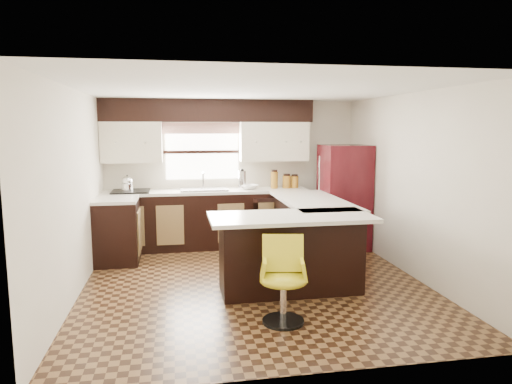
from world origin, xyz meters
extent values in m
plane|color=#49301A|center=(0.00, 0.00, 0.00)|extent=(4.40, 4.40, 0.00)
plane|color=silver|center=(0.00, 0.00, 2.40)|extent=(4.40, 4.40, 0.00)
plane|color=beige|center=(0.00, 2.20, 1.20)|extent=(4.40, 0.00, 4.40)
plane|color=beige|center=(0.00, -2.20, 1.20)|extent=(4.40, 0.00, 4.40)
plane|color=beige|center=(-2.10, 0.00, 1.20)|extent=(0.00, 4.40, 4.40)
plane|color=beige|center=(2.10, 0.00, 1.20)|extent=(0.00, 4.40, 4.40)
cube|color=black|center=(-0.45, 1.90, 0.45)|extent=(3.30, 0.60, 0.90)
cube|color=black|center=(-1.80, 1.25, 0.45)|extent=(0.60, 0.70, 0.90)
cube|color=silver|center=(-0.45, 1.90, 0.92)|extent=(3.30, 0.60, 0.04)
cube|color=silver|center=(-1.80, 1.25, 0.92)|extent=(0.60, 0.70, 0.04)
cube|color=black|center=(-0.40, 2.03, 2.22)|extent=(3.40, 0.35, 0.36)
cube|color=beige|center=(-1.62, 2.03, 1.72)|extent=(0.94, 0.35, 0.64)
cube|color=beige|center=(0.68, 2.03, 1.72)|extent=(1.14, 0.35, 0.64)
cube|color=white|center=(-0.50, 2.18, 1.55)|extent=(1.20, 0.02, 0.90)
cube|color=#D19B93|center=(-0.50, 2.14, 1.94)|extent=(1.30, 0.06, 0.18)
cube|color=#B2B2B7|center=(-0.50, 1.88, 0.96)|extent=(0.75, 0.45, 0.03)
cube|color=black|center=(0.55, 1.61, 0.43)|extent=(0.58, 0.03, 0.78)
cube|color=black|center=(-1.65, 1.88, 0.96)|extent=(0.58, 0.50, 0.02)
cube|color=black|center=(0.90, 0.62, 0.45)|extent=(0.60, 1.95, 0.90)
cube|color=black|center=(0.38, -0.35, 0.45)|extent=(1.65, 0.60, 0.90)
cube|color=silver|center=(0.95, 0.62, 0.92)|extent=(0.84, 1.95, 0.04)
cube|color=silver|center=(0.35, -0.44, 0.92)|extent=(1.89, 0.84, 0.04)
cube|color=#3B090F|center=(1.72, 1.45, 0.84)|extent=(0.72, 0.69, 1.68)
cylinder|color=silver|center=(0.13, 1.90, 1.10)|extent=(0.13, 0.13, 0.30)
imported|color=white|center=(0.24, 1.90, 0.98)|extent=(0.38, 0.38, 0.07)
cylinder|color=#97661C|center=(0.67, 1.92, 1.08)|extent=(0.12, 0.12, 0.28)
cylinder|color=#97661C|center=(0.88, 1.92, 1.05)|extent=(0.14, 0.14, 0.21)
cylinder|color=#97661C|center=(1.02, 1.92, 1.04)|extent=(0.13, 0.13, 0.20)
camera|label=1|loc=(-0.95, -5.46, 1.94)|focal=32.00mm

